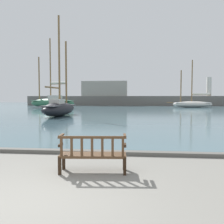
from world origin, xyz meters
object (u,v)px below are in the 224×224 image
at_px(sailboat_outer_port, 52,102).
at_px(sailboat_centre_channel, 193,103).
at_px(park_bench, 93,153).
at_px(sailboat_nearest_starboard, 59,107).

height_order(sailboat_outer_port, sailboat_centre_channel, sailboat_outer_port).
relative_size(park_bench, sailboat_outer_port, 0.14).
bearing_deg(sailboat_nearest_starboard, park_bench, -69.44).
distance_m(park_bench, sailboat_outer_port, 36.33).
distance_m(sailboat_outer_port, sailboat_centre_channel, 24.22).
relative_size(sailboat_centre_channel, sailboat_nearest_starboard, 0.89).
bearing_deg(sailboat_centre_channel, park_bench, -105.08).
bearing_deg(park_bench, sailboat_nearest_starboard, 110.56).
bearing_deg(park_bench, sailboat_outer_port, 111.08).
bearing_deg(sailboat_centre_channel, sailboat_nearest_starboard, -127.07).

